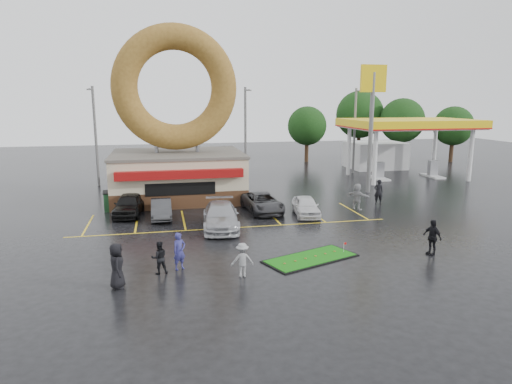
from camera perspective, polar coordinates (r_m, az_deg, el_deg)
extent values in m
plane|color=black|center=(25.19, -1.45, -6.57)|extent=(120.00, 120.00, 0.00)
cube|color=#472B19|center=(37.28, -9.65, 0.18)|extent=(10.00, 8.00, 1.20)
cube|color=beige|center=(36.99, -9.74, 2.84)|extent=(10.00, 8.00, 2.30)
cube|color=#59544C|center=(36.82, -9.81, 4.76)|extent=(10.20, 8.20, 0.20)
cube|color=maroon|center=(32.70, -9.45, 2.17)|extent=(9.00, 0.60, 0.60)
cylinder|color=slate|center=(36.73, -12.35, 5.74)|extent=(0.30, 0.30, 1.20)
cylinder|color=slate|center=(36.84, -7.34, 5.93)|extent=(0.30, 0.30, 1.20)
torus|color=brown|center=(36.59, -10.08, 12.71)|extent=(9.60, 2.00, 9.60)
cylinder|color=silver|center=(43.45, 14.64, 4.10)|extent=(0.40, 0.40, 5.00)
cylinder|color=silver|center=(48.73, 25.26, 4.13)|extent=(0.40, 0.40, 5.00)
cylinder|color=silver|center=(48.85, 11.52, 5.02)|extent=(0.40, 0.40, 5.00)
cylinder|color=silver|center=(53.60, 21.42, 5.01)|extent=(0.40, 0.40, 5.00)
cube|color=silver|center=(48.22, 18.59, 7.85)|extent=(12.00, 8.00, 0.50)
cube|color=yellow|center=(48.20, 18.61, 8.21)|extent=(12.30, 8.30, 0.70)
cube|color=#99999E|center=(47.21, 15.11, 2.67)|extent=(0.90, 0.60, 1.60)
cube|color=#99999E|center=(50.21, 21.23, 2.79)|extent=(0.90, 0.60, 1.60)
cube|color=silver|center=(54.67, 14.65, 4.48)|extent=(6.00, 5.00, 3.00)
cylinder|color=slate|center=(39.65, 14.14, 7.08)|extent=(0.36, 0.36, 10.00)
cube|color=yellow|center=(39.59, 14.47, 13.58)|extent=(2.20, 0.30, 2.20)
cylinder|color=slate|center=(44.05, -19.41, 6.53)|extent=(0.24, 0.24, 9.00)
cylinder|color=slate|center=(42.95, -19.95, 12.01)|extent=(0.12, 2.00, 0.12)
cube|color=slate|center=(41.96, -20.14, 11.95)|extent=(0.40, 0.18, 0.12)
cylinder|color=slate|center=(45.45, -1.33, 7.31)|extent=(0.24, 0.24, 9.00)
cylinder|color=slate|center=(44.36, -1.12, 12.63)|extent=(0.12, 2.00, 0.12)
cube|color=slate|center=(43.37, -0.86, 12.60)|extent=(0.40, 0.18, 0.12)
cylinder|color=slate|center=(49.99, 12.21, 7.43)|extent=(0.24, 0.24, 9.00)
cylinder|color=slate|center=(48.98, 12.91, 12.25)|extent=(0.12, 2.00, 0.12)
cube|color=slate|center=(48.07, 13.41, 12.18)|extent=(0.40, 0.18, 0.12)
cylinder|color=#332114|center=(61.87, 17.59, 5.04)|extent=(0.50, 0.50, 2.88)
sphere|color=black|center=(61.60, 17.80, 8.51)|extent=(5.60, 5.60, 5.60)
cylinder|color=#332114|center=(63.40, 23.21, 4.63)|extent=(0.50, 0.50, 2.52)
sphere|color=black|center=(63.15, 23.45, 7.59)|extent=(4.90, 4.90, 4.90)
cylinder|color=#332114|center=(63.59, 12.68, 5.62)|extent=(0.50, 0.50, 3.24)
sphere|color=black|center=(63.32, 12.84, 9.43)|extent=(6.30, 6.30, 6.30)
cylinder|color=#332114|center=(58.86, 6.33, 5.02)|extent=(0.50, 0.50, 2.52)
sphere|color=black|center=(58.59, 6.41, 8.22)|extent=(4.90, 4.90, 4.90)
imported|color=black|center=(32.42, -15.61, -1.52)|extent=(2.24, 4.55, 1.49)
imported|color=#313234|center=(31.14, -11.75, -2.09)|extent=(1.34, 3.79, 1.25)
imported|color=#A6A6AB|center=(28.17, -4.42, -3.02)|extent=(2.66, 5.46, 1.53)
imported|color=#323134|center=(32.21, 0.79, -1.32)|extent=(2.56, 4.96, 1.34)
imported|color=silver|center=(31.34, 6.24, -1.76)|extent=(2.07, 4.07, 1.33)
imported|color=navy|center=(21.68, -9.56, -7.30)|extent=(0.77, 0.68, 1.76)
imported|color=black|center=(21.35, -12.00, -8.03)|extent=(0.82, 0.69, 1.52)
imported|color=gray|center=(20.55, -1.72, -8.49)|extent=(1.03, 0.62, 1.57)
imported|color=black|center=(20.16, -17.01, -8.82)|extent=(0.70, 1.00, 1.95)
imported|color=black|center=(25.00, 21.16, -5.29)|extent=(0.76, 1.16, 1.84)
imported|color=#969699|center=(33.64, 12.54, -0.55)|extent=(1.46, 1.78, 1.91)
imported|color=black|center=(35.74, 15.07, 0.02)|extent=(0.79, 0.62, 1.89)
cube|color=#173C1E|center=(34.25, -16.96, -1.08)|extent=(1.90, 1.36, 1.30)
cube|color=black|center=(23.13, 6.83, -8.24)|extent=(5.17, 3.66, 0.05)
cube|color=#176C12|center=(23.12, 6.83, -8.17)|extent=(4.89, 3.38, 0.03)
cylinder|color=silver|center=(24.06, 10.91, -6.84)|extent=(0.02, 0.02, 0.54)
cube|color=red|center=(24.02, 11.08, -6.33)|extent=(0.14, 0.01, 0.10)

